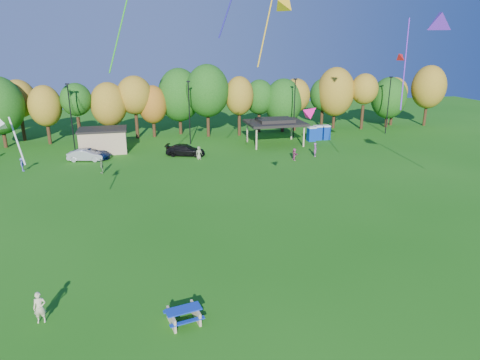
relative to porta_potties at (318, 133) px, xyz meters
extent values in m
plane|color=#19600F|center=(-21.28, -38.00, -1.10)|extent=(160.00, 160.00, 0.00)
cylinder|color=black|center=(-45.03, 6.19, 0.68)|extent=(0.50, 0.50, 3.56)
cylinder|color=black|center=(-43.41, 10.24, 0.80)|extent=(0.50, 0.50, 3.79)
ellipsoid|color=olive|center=(-43.41, 10.24, 5.22)|extent=(4.94, 4.94, 5.58)
cylinder|color=black|center=(-39.29, 7.01, 0.57)|extent=(0.50, 0.50, 3.34)
ellipsoid|color=olive|center=(-39.29, 7.01, 4.47)|extent=(4.61, 4.61, 5.88)
cylinder|color=black|center=(-35.00, 6.84, 0.81)|extent=(0.50, 0.50, 3.82)
ellipsoid|color=#144C0F|center=(-35.00, 6.84, 5.26)|extent=(4.43, 4.43, 4.73)
cylinder|color=black|center=(-30.58, 7.49, 0.53)|extent=(0.50, 0.50, 3.25)
ellipsoid|color=olive|center=(-30.58, 7.49, 4.32)|extent=(5.33, 5.33, 6.53)
cylinder|color=black|center=(-26.73, 8.06, 0.88)|extent=(0.50, 0.50, 3.96)
ellipsoid|color=olive|center=(-26.73, 8.06, 5.51)|extent=(5.31, 5.31, 5.82)
cylinder|color=black|center=(-24.13, 8.34, 0.43)|extent=(0.50, 0.50, 3.05)
ellipsoid|color=#995914|center=(-24.13, 8.34, 3.98)|extent=(4.54, 4.54, 5.87)
cylinder|color=black|center=(-19.86, 9.52, 0.79)|extent=(0.50, 0.50, 3.77)
ellipsoid|color=#144C0F|center=(-19.86, 9.52, 5.19)|extent=(6.69, 6.69, 8.35)
cylinder|color=black|center=(-15.82, 6.53, 1.04)|extent=(0.50, 0.50, 4.28)
ellipsoid|color=#144C0F|center=(-15.82, 6.53, 6.04)|extent=(6.64, 6.64, 8.01)
cylinder|color=black|center=(-10.86, 6.21, 0.78)|extent=(0.50, 0.50, 3.76)
ellipsoid|color=olive|center=(-10.86, 6.21, 5.17)|extent=(4.49, 4.49, 6.02)
cylinder|color=black|center=(-6.99, 8.25, 0.62)|extent=(0.50, 0.50, 3.43)
ellipsoid|color=#144C0F|center=(-6.99, 8.25, 4.62)|extent=(4.77, 4.77, 5.63)
cylinder|color=black|center=(-3.17, 7.39, 0.38)|extent=(0.50, 0.50, 2.95)
ellipsoid|color=#144C0F|center=(-3.17, 7.39, 3.83)|extent=(6.14, 6.14, 7.54)
cylinder|color=black|center=(-0.89, 7.86, 0.66)|extent=(0.50, 0.50, 3.52)
ellipsoid|color=olive|center=(-0.89, 7.86, 4.77)|extent=(4.78, 4.78, 5.53)
cylinder|color=black|center=(4.78, 9.51, 0.60)|extent=(0.50, 0.50, 3.39)
ellipsoid|color=#144C0F|center=(4.78, 9.51, 4.55)|extent=(4.54, 4.54, 5.46)
cylinder|color=black|center=(6.42, 8.23, 0.76)|extent=(0.50, 0.50, 3.72)
ellipsoid|color=olive|center=(6.42, 8.23, 5.10)|extent=(6.32, 6.32, 8.24)
cylinder|color=black|center=(10.71, 6.27, 0.93)|extent=(0.50, 0.50, 4.06)
ellipsoid|color=olive|center=(10.71, 6.27, 5.67)|extent=(4.50, 4.50, 5.13)
cylinder|color=black|center=(15.79, 6.80, 0.43)|extent=(0.50, 0.50, 3.05)
ellipsoid|color=#144C0F|center=(15.79, 6.80, 3.99)|extent=(5.97, 5.97, 7.05)
cylinder|color=black|center=(17.71, 8.35, 0.68)|extent=(0.50, 0.50, 3.55)
ellipsoid|color=olive|center=(17.71, 8.35, 4.83)|extent=(4.60, 4.60, 4.99)
cylinder|color=black|center=(23.23, 6.51, 0.94)|extent=(0.50, 0.50, 4.07)
ellipsoid|color=olive|center=(23.23, 6.51, 5.68)|extent=(5.83, 5.83, 7.42)
cylinder|color=black|center=(-35.28, 2.00, 3.40)|extent=(0.16, 0.16, 9.00)
cube|color=black|center=(-35.28, 2.00, 7.90)|extent=(0.50, 0.25, 0.18)
cylinder|color=black|center=(-19.28, 2.00, 3.40)|extent=(0.16, 0.16, 9.00)
cube|color=black|center=(-19.28, 2.00, 7.90)|extent=(0.50, 0.25, 0.18)
cylinder|color=black|center=(-3.28, 2.00, 3.40)|extent=(0.16, 0.16, 9.00)
cube|color=black|center=(-3.28, 2.00, 7.90)|extent=(0.50, 0.25, 0.18)
cylinder|color=black|center=(12.72, 2.00, 3.40)|extent=(0.16, 0.16, 9.00)
cube|color=black|center=(12.72, 2.00, 7.90)|extent=(0.50, 0.25, 0.18)
cube|color=tan|center=(-31.28, 0.00, 0.40)|extent=(6.00, 4.00, 3.00)
cube|color=black|center=(-31.28, 0.00, 2.03)|extent=(6.30, 4.30, 0.25)
cylinder|color=tan|center=(-10.78, -3.50, 0.40)|extent=(0.24, 0.24, 3.00)
cylinder|color=tan|center=(-3.78, -3.50, 0.40)|extent=(0.24, 0.24, 3.00)
cylinder|color=tan|center=(-10.78, 1.50, 0.40)|extent=(0.24, 0.24, 3.00)
cylinder|color=tan|center=(-3.78, 1.50, 0.40)|extent=(0.24, 0.24, 3.00)
cube|color=black|center=(-7.28, -1.00, 2.05)|extent=(8.20, 6.20, 0.35)
cube|color=black|center=(-7.28, -1.00, 2.45)|extent=(5.00, 3.50, 0.45)
cube|color=#0B3199|center=(-1.30, -0.38, -0.10)|extent=(1.10, 1.10, 2.00)
cube|color=silver|center=(-1.30, -0.38, 0.99)|extent=(1.15, 1.15, 0.18)
cube|color=#0B3199|center=(0.00, 0.23, -0.10)|extent=(1.10, 1.10, 2.00)
cube|color=silver|center=(0.00, 0.23, 0.99)|extent=(1.15, 1.15, 0.18)
cube|color=#0B3199|center=(1.30, 0.16, -0.10)|extent=(1.10, 1.10, 2.00)
cube|color=silver|center=(1.30, 0.16, 0.99)|extent=(1.15, 1.15, 0.18)
cube|color=tan|center=(-25.75, -39.75, -0.72)|extent=(0.40, 1.51, 0.75)
cube|color=tan|center=(-24.42, -39.50, -0.72)|extent=(0.40, 1.51, 0.75)
cube|color=#1231A4|center=(-25.09, -39.62, -0.32)|extent=(1.99, 1.12, 0.06)
cube|color=#1231A4|center=(-24.97, -40.26, -0.64)|extent=(1.89, 0.60, 0.05)
cube|color=#1231A4|center=(-25.21, -38.99, -0.64)|extent=(1.89, 0.60, 0.05)
imported|color=beige|center=(-32.50, -37.79, -0.20)|extent=(0.66, 0.44, 1.79)
imported|color=#A3A3A8|center=(-33.22, -4.07, -0.36)|extent=(4.70, 2.52, 1.47)
imported|color=#0B1B43|center=(-32.80, -3.50, -0.39)|extent=(5.53, 3.56, 1.42)
imported|color=black|center=(-20.78, -4.45, -0.36)|extent=(5.50, 3.60, 1.48)
imported|color=#A64573|center=(-7.63, -9.98, -0.33)|extent=(0.59, 1.46, 1.53)
imported|color=#5155B3|center=(-39.90, -7.09, -0.29)|extent=(0.61, 1.05, 1.62)
imported|color=#98499C|center=(-4.35, -8.93, -0.19)|extent=(0.58, 0.75, 1.81)
imported|color=gray|center=(-19.32, -6.76, -0.26)|extent=(0.91, 0.70, 1.67)
imported|color=#688D56|center=(-30.98, -10.16, -0.24)|extent=(0.52, 1.04, 1.72)
cone|color=red|center=(4.79, -11.67, 11.57)|extent=(1.88, 1.79, 1.53)
cylinder|color=#21A415|center=(-27.25, -27.63, 14.48)|extent=(2.27, 1.21, 6.61)
cone|color=yellow|center=(-15.95, -28.36, 16.04)|extent=(2.43, 2.36, 1.93)
cylinder|color=yellow|center=(-17.11, -27.41, 13.79)|extent=(1.47, 1.21, 4.73)
cylinder|color=silver|center=(-33.85, -31.58, 7.53)|extent=(0.81, 0.91, 2.85)
cylinder|color=navy|center=(-19.97, -27.88, 15.35)|extent=(1.38, 0.68, 3.79)
cone|color=#7026CF|center=(-2.79, -27.89, 15.02)|extent=(3.09, 3.29, 2.68)
cylinder|color=#7026CF|center=(-4.04, -25.84, 11.42)|extent=(1.56, 2.47, 7.55)
cone|color=#EC0D7C|center=(-15.28, -32.42, 8.75)|extent=(1.27, 0.99, 1.26)
camera|label=1|loc=(-26.80, -59.25, 13.26)|focal=32.00mm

